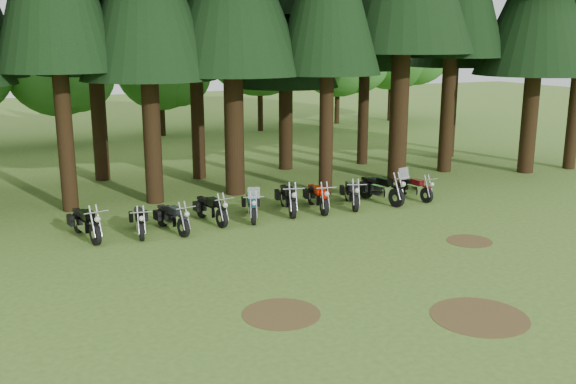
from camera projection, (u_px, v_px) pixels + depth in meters
name	position (u px, v px, depth m)	size (l,w,h in m)	color
ground	(351.00, 267.00, 17.57)	(120.00, 120.00, 0.00)	#466C27
decid_3	(62.00, 67.00, 36.83)	(6.12, 5.95, 7.65)	#2F1F0F
decid_4	(165.00, 67.00, 40.47)	(5.93, 5.76, 7.41)	#2F1F0F
decid_5	(266.00, 37.00, 42.22)	(8.45, 8.21, 10.56)	#2F1F0F
decid_6	(343.00, 52.00, 46.26)	(7.06, 6.86, 8.82)	#2F1F0F
decid_7	(399.00, 37.00, 47.73)	(8.44, 8.20, 10.55)	#2F1F0F
dirt_patch_0	(281.00, 314.00, 14.59)	(1.80, 1.80, 0.01)	#4C3D1E
dirt_patch_1	(469.00, 241.00, 19.84)	(1.40, 1.40, 0.01)	#4C3D1E
dirt_patch_2	(479.00, 317.00, 14.44)	(2.20, 2.20, 0.01)	#4C3D1E
motorcycle_0	(86.00, 224.00, 20.00)	(0.59, 2.26, 0.93)	black
motorcycle_1	(140.00, 221.00, 20.47)	(0.41, 2.03, 0.83)	black
motorcycle_2	(172.00, 219.00, 20.73)	(0.58, 2.08, 0.86)	black
motorcycle_3	(211.00, 210.00, 21.77)	(0.47, 2.15, 0.88)	black
motorcycle_4	(252.00, 206.00, 22.21)	(0.90, 2.14, 1.36)	black
motorcycle_5	(288.00, 199.00, 23.05)	(0.70, 2.31, 0.96)	black
motorcycle_6	(318.00, 198.00, 23.34)	(0.53, 2.23, 0.91)	black
motorcycle_7	(352.00, 194.00, 23.89)	(0.89, 2.13, 0.90)	black
motorcycle_8	(381.00, 189.00, 24.41)	(0.75, 2.46, 1.55)	black
motorcycle_9	(414.00, 189.00, 24.98)	(0.38, 2.00, 0.81)	black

